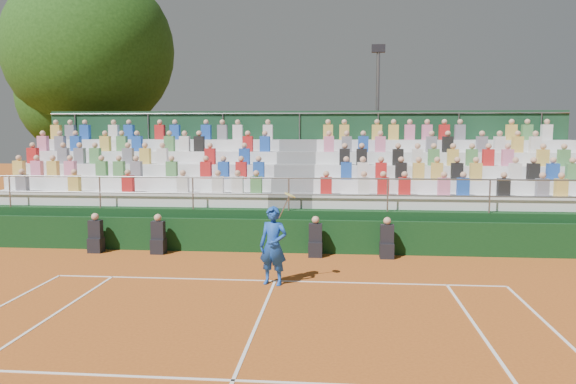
# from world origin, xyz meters

# --- Properties ---
(ground) EXTENTS (90.00, 90.00, 0.00)m
(ground) POSITION_xyz_m (0.00, 0.00, 0.00)
(ground) COLOR #B3571D
(ground) RESTS_ON ground
(courtside_wall) EXTENTS (20.00, 0.15, 1.00)m
(courtside_wall) POSITION_xyz_m (0.00, 3.20, 0.50)
(courtside_wall) COLOR black
(courtside_wall) RESTS_ON ground
(line_officials) EXTENTS (9.06, 0.40, 1.19)m
(line_officials) POSITION_xyz_m (-1.44, 2.75, 0.48)
(line_officials) COLOR black
(line_officials) RESTS_ON ground
(grandstand) EXTENTS (20.00, 5.20, 4.40)m
(grandstand) POSITION_xyz_m (0.00, 6.44, 1.09)
(grandstand) COLOR black
(grandstand) RESTS_ON ground
(tennis_player) EXTENTS (0.92, 0.61, 2.22)m
(tennis_player) POSITION_xyz_m (-0.01, -0.29, 0.94)
(tennis_player) COLOR #1746AD
(tennis_player) RESTS_ON ground
(tree_west) EXTENTS (5.56, 5.56, 8.05)m
(tree_west) POSITION_xyz_m (-10.82, 12.65, 5.25)
(tree_west) COLOR #352113
(tree_west) RESTS_ON ground
(tree_east) EXTENTS (7.65, 7.65, 11.14)m
(tree_east) POSITION_xyz_m (-9.95, 12.16, 7.30)
(tree_east) COLOR #352113
(tree_east) RESTS_ON ground
(floodlight_mast) EXTENTS (0.60, 0.25, 7.48)m
(floodlight_mast) POSITION_xyz_m (3.25, 12.74, 4.40)
(floodlight_mast) COLOR gray
(floodlight_mast) RESTS_ON ground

